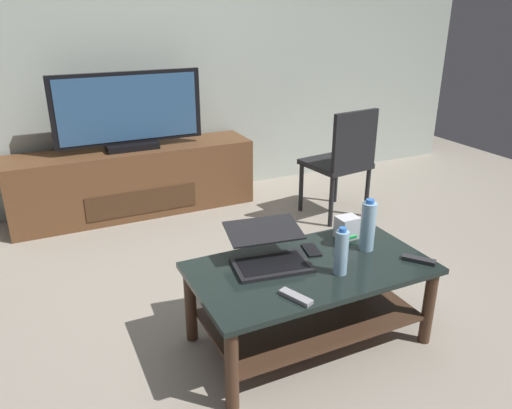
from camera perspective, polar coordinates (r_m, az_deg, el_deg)
The scene contains 13 objects.
ground_plane at distance 2.82m, azimuth 1.43°, elevation -12.91°, with size 7.68×7.68×0.00m, color #9E9384.
back_wall at distance 4.35m, azimuth -12.05°, elevation 18.75°, with size 6.40×0.12×2.80m, color #A8B2A8.
coffee_table at distance 2.51m, azimuth 6.22°, elevation -9.71°, with size 1.17×0.63×0.44m.
media_cabinet at distance 4.19m, azimuth -13.77°, elevation 2.70°, with size 1.94×0.45×0.55m.
television at distance 4.02m, azimuth -14.43°, elevation 10.19°, with size 1.15×0.20×0.60m.
dining_chair at distance 3.96m, azimuth 9.97°, elevation 5.26°, with size 0.49×0.49×0.89m.
laptop at distance 2.44m, azimuth 1.44°, elevation -5.35°, with size 0.42×0.42×0.16m.
router_box at distance 2.73m, azimuth 10.44°, elevation -2.60°, with size 0.11×0.10×0.12m.
water_bottle_near at distance 2.35m, azimuth 9.80°, elevation -5.44°, with size 0.06×0.06×0.24m.
water_bottle_far at distance 2.59m, azimuth 12.77°, elevation -2.42°, with size 0.08×0.08×0.28m.
cell_phone at distance 2.58m, azimuth 6.41°, elevation -5.25°, with size 0.07×0.14×0.01m, color black.
tv_remote at distance 2.18m, azimuth 4.60°, elevation -10.58°, with size 0.04×0.16×0.02m, color #99999E.
soundbar_remote at distance 2.59m, azimuth 18.24°, elevation -6.07°, with size 0.04×0.16×0.02m, color #2D2D30.
Camera 1 is at (-1.06, -2.06, 1.62)m, focal length 34.71 mm.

